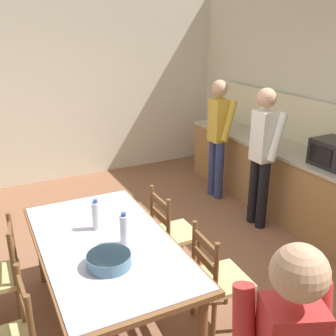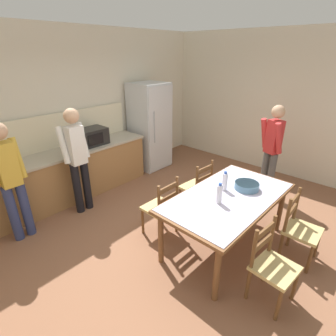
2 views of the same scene
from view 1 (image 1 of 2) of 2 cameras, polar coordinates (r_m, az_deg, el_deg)
ground_plane at (r=4.03m, az=-2.26°, el=-16.32°), size 8.32×8.32×0.00m
wall_left at (r=6.42m, az=-15.07°, el=11.12°), size 0.12×5.20×2.90m
kitchen_counter at (r=5.45m, az=16.25°, el=-1.57°), size 3.56×0.66×0.89m
counter_splashback at (r=5.44m, az=19.45°, el=6.28°), size 3.52×0.03×0.60m
microwave at (r=4.73m, az=23.25°, el=1.88°), size 0.50×0.39×0.30m
dining_table at (r=3.23m, az=-8.96°, el=-11.70°), size 1.87×1.05×0.78m
bottle_near_centre at (r=3.33m, az=-10.38°, el=-6.77°), size 0.07×0.07×0.27m
bottle_off_centre at (r=3.09m, az=-6.37°, el=-8.84°), size 0.07×0.07×0.27m
serving_bowl at (r=2.88m, az=-8.57°, el=-12.98°), size 0.32×0.32×0.09m
chair_side_far_right at (r=3.35m, az=7.27°, el=-15.69°), size 0.45×0.43×0.91m
chair_side_far_left at (r=3.95m, az=0.60°, el=-9.41°), size 0.42×0.40×0.91m
person_at_sink at (r=5.55m, az=7.26°, el=5.00°), size 0.42×0.29×1.69m
person_at_counter at (r=4.80m, az=13.53°, el=2.35°), size 0.43×0.30×1.72m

